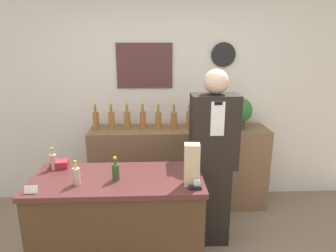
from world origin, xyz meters
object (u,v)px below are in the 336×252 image
shopkeeper (213,161)px  tape_dispenser (196,186)px  paper_bag (192,165)px  potted_plant (239,111)px

shopkeeper → tape_dispenser: size_ratio=19.35×
paper_bag → shopkeeper: bearing=65.9°
shopkeeper → potted_plant: size_ratio=4.75×
paper_bag → tape_dispenser: bearing=-68.5°
potted_plant → shopkeeper: bearing=-121.6°
tape_dispenser → shopkeeper: bearing=69.5°
potted_plant → paper_bag: size_ratio=1.14×
potted_plant → paper_bag: (-0.72, -1.34, -0.09)m
shopkeeper → paper_bag: 0.74m
potted_plant → paper_bag: potted_plant is taller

